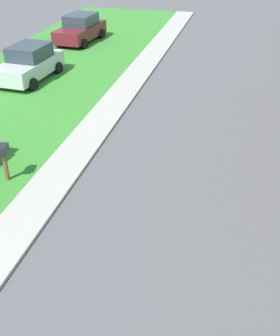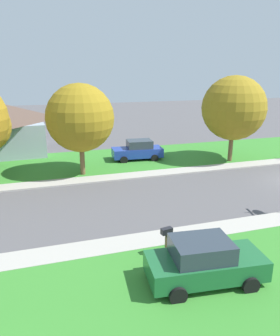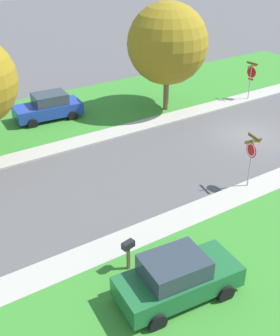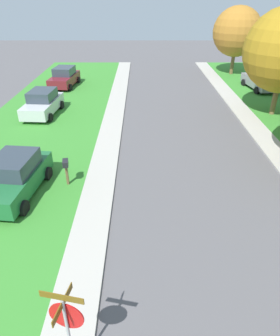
% 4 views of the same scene
% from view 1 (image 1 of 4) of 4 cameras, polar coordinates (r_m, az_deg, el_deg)
% --- Properties ---
extents(sidewalk_west, '(1.40, 56.00, 0.10)m').
position_cam_1_polar(sidewalk_west, '(14.54, -11.88, -3.10)').
color(sidewalk_west, '#ADA89E').
rests_on(sidewalk_west, ground).
extents(car_maroon_across_road, '(2.37, 4.46, 1.76)m').
position_cam_1_polar(car_maroon_across_road, '(30.87, -7.40, 16.72)').
color(car_maroon_across_road, maroon).
rests_on(car_maroon_across_road, ground).
extents(car_silver_near_corner, '(2.27, 4.42, 1.76)m').
position_cam_1_polar(car_silver_near_corner, '(24.24, -13.56, 12.49)').
color(car_silver_near_corner, silver).
rests_on(car_silver_near_corner, ground).
extents(mailbox, '(0.32, 0.52, 1.31)m').
position_cam_1_polar(mailbox, '(15.03, -16.52, 1.65)').
color(mailbox, brown).
rests_on(mailbox, ground).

